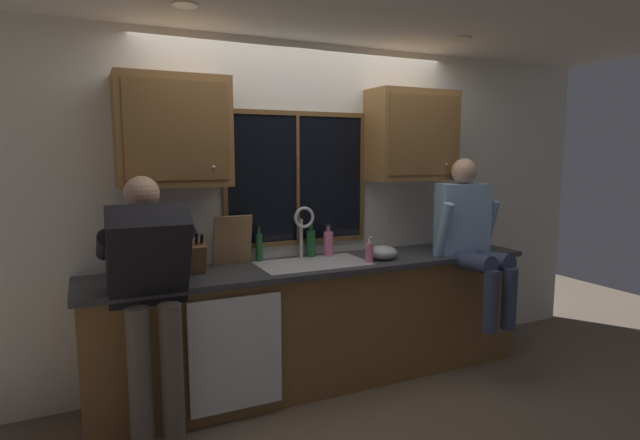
% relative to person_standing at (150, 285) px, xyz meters
% --- Properties ---
extents(back_wall, '(5.68, 0.12, 2.55)m').
position_rel_person_standing_xyz_m(back_wall, '(1.25, 0.69, 0.30)').
color(back_wall, silver).
rests_on(back_wall, floor).
extents(ceiling_downlight_left, '(0.14, 0.14, 0.01)m').
position_rel_person_standing_xyz_m(ceiling_downlight_left, '(0.26, 0.03, 1.57)').
color(ceiling_downlight_left, '#FFEAB2').
extents(ceiling_downlight_right, '(0.14, 0.14, 0.01)m').
position_rel_person_standing_xyz_m(ceiling_downlight_right, '(2.23, 0.03, 1.57)').
color(ceiling_downlight_right, '#FFEAB2').
extents(window_glass, '(1.10, 0.02, 0.95)m').
position_rel_person_standing_xyz_m(window_glass, '(1.18, 0.62, 0.55)').
color(window_glass, black).
extents(window_frame_top, '(1.17, 0.02, 0.04)m').
position_rel_person_standing_xyz_m(window_frame_top, '(1.18, 0.61, 1.05)').
color(window_frame_top, brown).
extents(window_frame_bottom, '(1.17, 0.02, 0.04)m').
position_rel_person_standing_xyz_m(window_frame_bottom, '(1.18, 0.61, 0.06)').
color(window_frame_bottom, brown).
extents(window_frame_left, '(0.03, 0.02, 0.95)m').
position_rel_person_standing_xyz_m(window_frame_left, '(0.61, 0.61, 0.55)').
color(window_frame_left, brown).
extents(window_frame_right, '(0.03, 0.02, 0.95)m').
position_rel_person_standing_xyz_m(window_frame_right, '(1.75, 0.61, 0.55)').
color(window_frame_right, brown).
extents(window_mullion_center, '(0.02, 0.02, 0.95)m').
position_rel_person_standing_xyz_m(window_mullion_center, '(1.18, 0.61, 0.55)').
color(window_mullion_center, brown).
extents(lower_cabinet_run, '(3.28, 0.58, 0.88)m').
position_rel_person_standing_xyz_m(lower_cabinet_run, '(1.25, 0.34, -0.53)').
color(lower_cabinet_run, brown).
rests_on(lower_cabinet_run, floor).
extents(countertop, '(3.34, 0.62, 0.04)m').
position_rel_person_standing_xyz_m(countertop, '(1.25, 0.32, -0.07)').
color(countertop, '#38383D').
rests_on(countertop, lower_cabinet_run).
extents(dishwasher_front, '(0.60, 0.02, 0.74)m').
position_rel_person_standing_xyz_m(dishwasher_front, '(0.51, 0.02, -0.51)').
color(dishwasher_front, white).
extents(upper_cabinet_left, '(0.72, 0.36, 0.72)m').
position_rel_person_standing_xyz_m(upper_cabinet_left, '(0.24, 0.46, 0.89)').
color(upper_cabinet_left, olive).
extents(upper_cabinet_right, '(0.72, 0.36, 0.72)m').
position_rel_person_standing_xyz_m(upper_cabinet_right, '(2.12, 0.46, 0.89)').
color(upper_cabinet_right, olive).
extents(sink, '(0.80, 0.46, 0.21)m').
position_rel_person_standing_xyz_m(sink, '(1.18, 0.33, -0.15)').
color(sink, '#B7B7BC').
rests_on(sink, lower_cabinet_run).
extents(faucet, '(0.18, 0.09, 0.40)m').
position_rel_person_standing_xyz_m(faucet, '(1.19, 0.51, 0.20)').
color(faucet, silver).
rests_on(faucet, countertop).
extents(person_standing, '(0.53, 0.67, 1.59)m').
position_rel_person_standing_xyz_m(person_standing, '(0.00, 0.00, 0.00)').
color(person_standing, '#595147').
rests_on(person_standing, floor).
extents(person_sitting_on_counter, '(0.54, 0.63, 1.26)m').
position_rel_person_standing_xyz_m(person_sitting_on_counter, '(2.41, 0.06, 0.13)').
color(person_sitting_on_counter, '#384260').
rests_on(person_sitting_on_counter, countertop).
extents(knife_block, '(0.12, 0.18, 0.32)m').
position_rel_person_standing_xyz_m(knife_block, '(0.34, 0.37, 0.06)').
color(knife_block, brown).
rests_on(knife_block, countertop).
extents(cutting_board, '(0.28, 0.10, 0.36)m').
position_rel_person_standing_xyz_m(cutting_board, '(0.64, 0.54, 0.13)').
color(cutting_board, '#997047').
rests_on(cutting_board, countertop).
extents(mixing_bowl, '(0.22, 0.22, 0.11)m').
position_rel_person_standing_xyz_m(mixing_bowl, '(1.73, 0.24, -0.00)').
color(mixing_bowl, '#B7B7BC').
rests_on(mixing_bowl, countertop).
extents(soap_dispenser, '(0.06, 0.07, 0.19)m').
position_rel_person_standing_xyz_m(soap_dispenser, '(1.57, 0.19, 0.02)').
color(soap_dispenser, pink).
rests_on(soap_dispenser, countertop).
extents(bottle_green_glass, '(0.07, 0.07, 0.27)m').
position_rel_person_standing_xyz_m(bottle_green_glass, '(1.26, 0.55, 0.06)').
color(bottle_green_glass, '#1E592D').
rests_on(bottle_green_glass, countertop).
extents(bottle_tall_clear, '(0.05, 0.05, 0.27)m').
position_rel_person_standing_xyz_m(bottle_tall_clear, '(0.85, 0.57, 0.06)').
color(bottle_tall_clear, '#1E592D').
rests_on(bottle_tall_clear, countertop).
extents(bottle_amber_small, '(0.07, 0.07, 0.25)m').
position_rel_person_standing_xyz_m(bottle_amber_small, '(1.40, 0.52, 0.05)').
color(bottle_amber_small, pink).
rests_on(bottle_amber_small, countertop).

